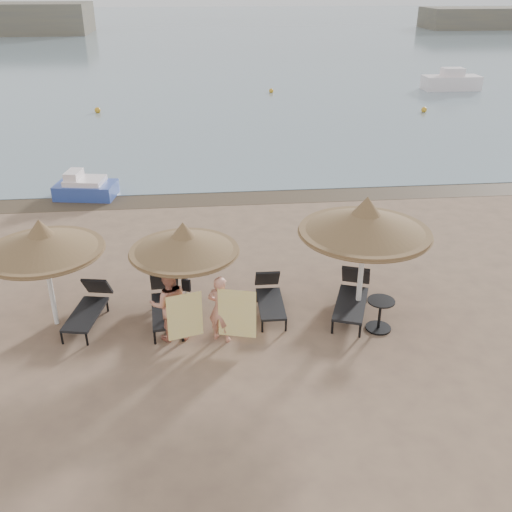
{
  "coord_description": "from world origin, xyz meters",
  "views": [
    {
      "loc": [
        -0.23,
        -10.74,
        7.54
      ],
      "look_at": [
        0.97,
        1.2,
        1.6
      ],
      "focal_mm": 40.0,
      "sensor_mm": 36.0,
      "label": 1
    }
  ],
  "objects": [
    {
      "name": "buoy_right",
      "position": [
        13.39,
        22.96,
        0.17
      ],
      "size": [
        0.34,
        0.34,
        0.34
      ],
      "primitive_type": "sphere",
      "color": "gold",
      "rests_on": "ground"
    },
    {
      "name": "lounger_far_right",
      "position": [
        3.35,
        1.13,
        0.43
      ],
      "size": [
        1.4,
        2.22,
        0.95
      ],
      "rotation": [
        0.0,
        0.0,
        -0.36
      ],
      "color": "black",
      "rests_on": "ground"
    },
    {
      "name": "buoy_mid",
      "position": [
        4.94,
        30.14,
        0.16
      ],
      "size": [
        0.32,
        0.32,
        0.32
      ],
      "primitive_type": "sphere",
      "color": "gold",
      "rests_on": "ground"
    },
    {
      "name": "lounger_near_right",
      "position": [
        1.33,
        1.38,
        0.37
      ],
      "size": [
        0.64,
        1.86,
        0.83
      ],
      "rotation": [
        0.0,
        0.0,
        -0.01
      ],
      "color": "black",
      "rests_on": "ground"
    },
    {
      "name": "wet_sand_strip",
      "position": [
        0.0,
        9.4,
        0.0
      ],
      "size": [
        200.0,
        1.6,
        0.01
      ],
      "primitive_type": "cube",
      "color": "#4D3C26",
      "rests_on": "ground"
    },
    {
      "name": "ground",
      "position": [
        0.0,
        0.0,
        0.0
      ],
      "size": [
        160.0,
        160.0,
        0.0
      ],
      "primitive_type": "plane",
      "color": "#8F6D53",
      "rests_on": "ground"
    },
    {
      "name": "bag_dark",
      "position": [
        -0.7,
        1.01,
        1.0
      ],
      "size": [
        0.22,
        0.15,
        0.3
      ],
      "rotation": [
        0.0,
        0.0,
        -0.42
      ],
      "color": "black",
      "rests_on": "ground"
    },
    {
      "name": "buoy_left",
      "position": [
        -6.3,
        24.73,
        0.18
      ],
      "size": [
        0.36,
        0.36,
        0.36
      ],
      "primitive_type": "sphere",
      "color": "gold",
      "rests_on": "ground"
    },
    {
      "name": "towel_right",
      "position": [
        0.42,
        -0.07,
        0.83
      ],
      "size": [
        0.83,
        0.25,
        1.2
      ],
      "rotation": [
        0.0,
        0.0,
        -0.27
      ],
      "color": "yellow",
      "rests_on": "ground"
    },
    {
      "name": "palapa_center",
      "position": [
        -0.7,
        1.17,
        2.02
      ],
      "size": [
        2.56,
        2.56,
        2.54
      ],
      "rotation": [
        0.0,
        0.0,
        -0.07
      ],
      "color": "white",
      "rests_on": "ground"
    },
    {
      "name": "person_right",
      "position": [
        0.07,
        0.18,
        0.95
      ],
      "size": [
        1.03,
        0.88,
        1.9
      ],
      "primitive_type": "imported",
      "rotation": [
        0.0,
        0.0,
        2.72
      ],
      "color": "tan",
      "rests_on": "ground"
    },
    {
      "name": "bag_patterned",
      "position": [
        -0.7,
        1.35,
        1.27
      ],
      "size": [
        0.32,
        0.15,
        0.39
      ],
      "rotation": [
        0.0,
        0.0,
        -0.16
      ],
      "color": "white",
      "rests_on": "ground"
    },
    {
      "name": "side_table",
      "position": [
        3.79,
        0.25,
        0.37
      ],
      "size": [
        0.64,
        0.64,
        0.78
      ],
      "rotation": [
        0.0,
        0.0,
        0.31
      ],
      "color": "black",
      "rests_on": "ground"
    },
    {
      "name": "person_left",
      "position": [
        -1.08,
        0.38,
        1.04
      ],
      "size": [
        1.02,
        0.72,
        2.08
      ],
      "primitive_type": "imported",
      "rotation": [
        0.0,
        0.0,
        3.25
      ],
      "color": "tan",
      "rests_on": "ground"
    },
    {
      "name": "far_shore",
      "position": [
        -25.1,
        77.82,
        2.91
      ],
      "size": [
        150.0,
        54.8,
        12.0
      ],
      "color": "#71644C",
      "rests_on": "ground"
    },
    {
      "name": "pedal_boat",
      "position": [
        -4.59,
        10.04,
        0.38
      ],
      "size": [
        2.36,
        1.63,
        1.01
      ],
      "rotation": [
        0.0,
        0.0,
        -0.17
      ],
      "color": "#314AA4",
      "rests_on": "ground"
    },
    {
      "name": "sea",
      "position": [
        0.0,
        80.0,
        0.01
      ],
      "size": [
        200.0,
        140.0,
        0.03
      ],
      "primitive_type": "cube",
      "color": "slate",
      "rests_on": "ground"
    },
    {
      "name": "towel_left",
      "position": [
        -0.73,
        0.03,
        0.78
      ],
      "size": [
        0.78,
        0.24,
        1.12
      ],
      "rotation": [
        0.0,
        0.0,
        0.28
      ],
      "color": "yellow",
      "rests_on": "ground"
    },
    {
      "name": "palapa_right",
      "position": [
        3.47,
        0.98,
        2.44
      ],
      "size": [
        3.1,
        3.1,
        3.07
      ],
      "rotation": [
        0.0,
        0.0,
        -0.28
      ],
      "color": "white",
      "rests_on": "ground"
    },
    {
      "name": "lounger_near_left",
      "position": [
        -1.22,
        1.29,
        0.41
      ],
      "size": [
        0.85,
        2.11,
        0.92
      ],
      "rotation": [
        0.0,
        0.0,
        0.08
      ],
      "color": "black",
      "rests_on": "ground"
    },
    {
      "name": "lounger_far_left",
      "position": [
        -3.05,
        1.33,
        0.39
      ],
      "size": [
        0.99,
        2.01,
        0.86
      ],
      "rotation": [
        0.0,
        0.0,
        -0.19
      ],
      "color": "black",
      "rests_on": "ground"
    },
    {
      "name": "palapa_left",
      "position": [
        -3.85,
        1.25,
        2.16
      ],
      "size": [
        2.73,
        2.73,
        2.71
      ],
      "rotation": [
        0.0,
        0.0,
        0.04
      ],
      "color": "white",
      "rests_on": "ground"
    }
  ]
}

